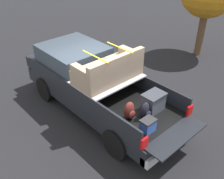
% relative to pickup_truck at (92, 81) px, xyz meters
% --- Properties ---
extents(ground_plane, '(40.00, 40.00, 0.00)m').
position_rel_pickup_truck_xyz_m(ground_plane, '(-0.35, 0.00, -0.97)').
color(ground_plane, black).
extents(pickup_truck, '(6.05, 2.06, 2.23)m').
position_rel_pickup_truck_xyz_m(pickup_truck, '(0.00, 0.00, 0.00)').
color(pickup_truck, black).
rests_on(pickup_truck, ground_plane).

